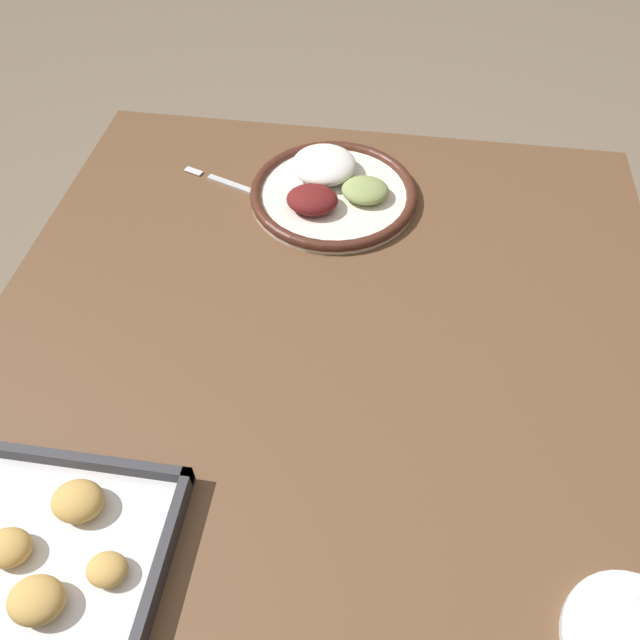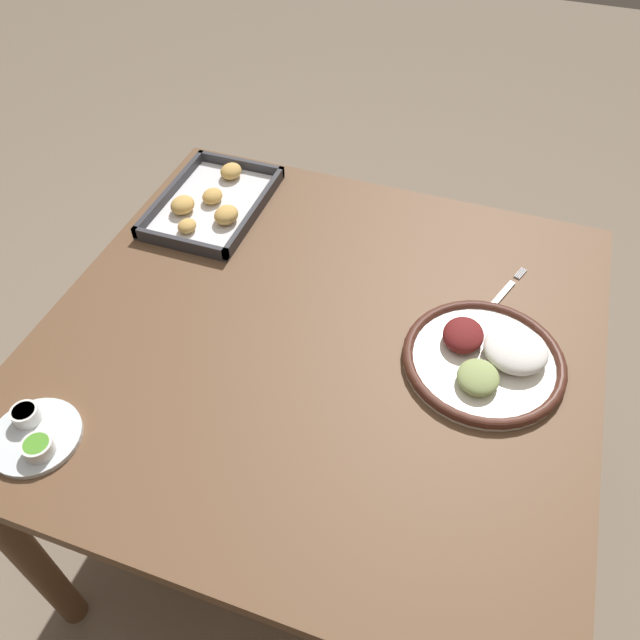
% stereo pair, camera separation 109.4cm
% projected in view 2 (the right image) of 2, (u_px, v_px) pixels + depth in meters
% --- Properties ---
extents(ground_plane, '(8.00, 8.00, 0.00)m').
position_uv_depth(ground_plane, '(319.00, 506.00, 1.74)').
color(ground_plane, '#7A6B59').
extents(dining_table, '(1.03, 1.06, 0.73)m').
position_uv_depth(dining_table, '(319.00, 366.00, 1.28)').
color(dining_table, brown).
rests_on(dining_table, ground_plane).
extents(dinner_plate, '(0.30, 0.30, 0.05)m').
position_uv_depth(dinner_plate, '(487.00, 358.00, 1.15)').
color(dinner_plate, white).
rests_on(dinner_plate, dining_table).
extents(fork, '(0.19, 0.08, 0.00)m').
position_uv_depth(fork, '(500.00, 297.00, 1.27)').
color(fork, silver).
rests_on(fork, dining_table).
extents(saucer_plate, '(0.15, 0.15, 0.04)m').
position_uv_depth(saucer_plate, '(34.00, 435.00, 1.04)').
color(saucer_plate, silver).
rests_on(saucer_plate, dining_table).
extents(baking_tray, '(0.34, 0.23, 0.04)m').
position_uv_depth(baking_tray, '(212.00, 203.00, 1.47)').
color(baking_tray, '#333338').
rests_on(baking_tray, dining_table).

